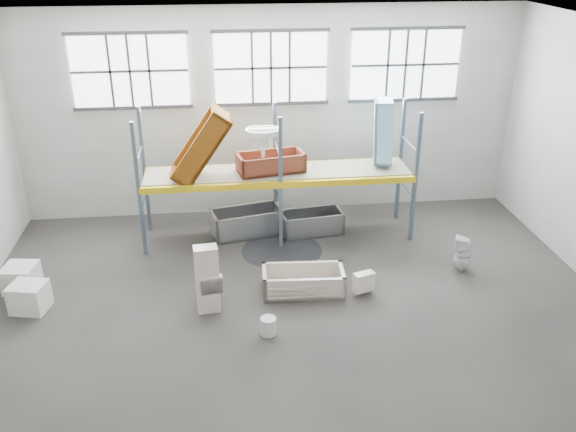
{
  "coord_description": "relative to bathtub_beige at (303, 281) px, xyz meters",
  "views": [
    {
      "loc": [
        -1.25,
        -9.28,
        6.44
      ],
      "look_at": [
        0.0,
        1.5,
        1.4
      ],
      "focal_mm": 38.14,
      "sensor_mm": 36.0,
      "label": 1
    }
  ],
  "objects": [
    {
      "name": "floor",
      "position": [
        -0.24,
        -0.95,
        -0.28
      ],
      "size": [
        12.0,
        10.0,
        0.1
      ],
      "primitive_type": "cube",
      "color": "#4E4742",
      "rests_on": "ground"
    },
    {
      "name": "ceiling",
      "position": [
        -0.24,
        -0.95,
        4.82
      ],
      "size": [
        12.0,
        10.0,
        0.1
      ],
      "primitive_type": "cube",
      "color": "silver",
      "rests_on": "ground"
    },
    {
      "name": "wall_back",
      "position": [
        -0.24,
        4.1,
        2.27
      ],
      "size": [
        12.0,
        0.1,
        5.0
      ],
      "primitive_type": "cube",
      "color": "#A29F96",
      "rests_on": "ground"
    },
    {
      "name": "wall_front",
      "position": [
        -0.24,
        -6.0,
        2.27
      ],
      "size": [
        12.0,
        0.1,
        5.0
      ],
      "primitive_type": "cube",
      "color": "#B0ACA3",
      "rests_on": "ground"
    },
    {
      "name": "window_left",
      "position": [
        -3.44,
        3.99,
        3.37
      ],
      "size": [
        2.6,
        0.04,
        1.6
      ],
      "primitive_type": "cube",
      "color": "white",
      "rests_on": "wall_back"
    },
    {
      "name": "window_mid",
      "position": [
        -0.24,
        3.99,
        3.37
      ],
      "size": [
        2.6,
        0.04,
        1.6
      ],
      "primitive_type": "cube",
      "color": "white",
      "rests_on": "wall_back"
    },
    {
      "name": "window_right",
      "position": [
        2.96,
        3.99,
        3.37
      ],
      "size": [
        2.6,
        0.04,
        1.6
      ],
      "primitive_type": "cube",
      "color": "white",
      "rests_on": "wall_back"
    },
    {
      "name": "rack_upright_la",
      "position": [
        -3.24,
        1.95,
        1.27
      ],
      "size": [
        0.08,
        0.08,
        3.0
      ],
      "primitive_type": "cube",
      "color": "slate",
      "rests_on": "floor"
    },
    {
      "name": "rack_upright_lb",
      "position": [
        -3.24,
        3.15,
        1.27
      ],
      "size": [
        0.08,
        0.08,
        3.0
      ],
      "primitive_type": "cube",
      "color": "slate",
      "rests_on": "floor"
    },
    {
      "name": "rack_upright_ma",
      "position": [
        -0.24,
        1.95,
        1.27
      ],
      "size": [
        0.08,
        0.08,
        3.0
      ],
      "primitive_type": "cube",
      "color": "slate",
      "rests_on": "floor"
    },
    {
      "name": "rack_upright_mb",
      "position": [
        -0.24,
        3.15,
        1.27
      ],
      "size": [
        0.08,
        0.08,
        3.0
      ],
      "primitive_type": "cube",
      "color": "slate",
      "rests_on": "floor"
    },
    {
      "name": "rack_upright_ra",
      "position": [
        2.76,
        1.95,
        1.27
      ],
      "size": [
        0.08,
        0.08,
        3.0
      ],
      "primitive_type": "cube",
      "color": "slate",
      "rests_on": "floor"
    },
    {
      "name": "rack_upright_rb",
      "position": [
        2.76,
        3.15,
        1.27
      ],
      "size": [
        0.08,
        0.08,
        3.0
      ],
      "primitive_type": "cube",
      "color": "slate",
      "rests_on": "floor"
    },
    {
      "name": "rack_beam_front",
      "position": [
        -0.24,
        1.95,
        1.27
      ],
      "size": [
        6.0,
        0.1,
        0.14
      ],
      "primitive_type": "cube",
      "color": "yellow",
      "rests_on": "floor"
    },
    {
      "name": "rack_beam_back",
      "position": [
        -0.24,
        3.15,
        1.27
      ],
      "size": [
        6.0,
        0.1,
        0.14
      ],
      "primitive_type": "cube",
      "color": "yellow",
      "rests_on": "floor"
    },
    {
      "name": "shelf_deck",
      "position": [
        -0.24,
        2.55,
        1.35
      ],
      "size": [
        5.9,
        1.1,
        0.03
      ],
      "primitive_type": "cube",
      "color": "gray",
      "rests_on": "floor"
    },
    {
      "name": "wet_patch",
      "position": [
        -0.24,
        1.75,
        -0.23
      ],
      "size": [
        1.8,
        1.8,
        0.0
      ],
      "primitive_type": "cylinder",
      "color": "black",
      "rests_on": "floor"
    },
    {
      "name": "bathtub_beige",
      "position": [
        0.0,
        0.0,
        0.0
      ],
      "size": [
        1.63,
        0.84,
        0.47
      ],
      "primitive_type": null,
      "rotation": [
        0.0,
        0.0,
        -0.06
      ],
      "color": "beige",
      "rests_on": "floor"
    },
    {
      "name": "cistern_spare",
      "position": [
        1.16,
        -0.24,
        0.05
      ],
      "size": [
        0.44,
        0.31,
        0.38
      ],
      "primitive_type": "cube",
      "rotation": [
        0.0,
        0.0,
        0.33
      ],
      "color": "silver",
      "rests_on": "bathtub_beige"
    },
    {
      "name": "sink_in_tub",
      "position": [
        0.18,
        -0.27,
        -0.07
      ],
      "size": [
        0.51,
        0.51,
        0.14
      ],
      "primitive_type": "imported",
      "rotation": [
        0.0,
        0.0,
        -0.32
      ],
      "color": "beige",
      "rests_on": "bathtub_beige"
    },
    {
      "name": "toilet_beige",
      "position": [
        -1.82,
        -0.23,
        0.15
      ],
      "size": [
        0.54,
        0.81,
        0.77
      ],
      "primitive_type": "imported",
      "rotation": [
        0.0,
        0.0,
        3.29
      ],
      "color": "beige",
      "rests_on": "floor"
    },
    {
      "name": "cistern_tall",
      "position": [
        -1.85,
        -0.45,
        0.43
      ],
      "size": [
        0.46,
        0.32,
        1.33
      ],
      "primitive_type": "cube",
      "rotation": [
        0.0,
        0.0,
        0.11
      ],
      "color": "beige",
      "rests_on": "floor"
    },
    {
      "name": "toilet_white",
      "position": [
        3.41,
        0.45,
        0.15
      ],
      "size": [
        0.45,
        0.45,
        0.77
      ],
      "primitive_type": "imported",
      "rotation": [
        0.0,
        0.0,
        -1.91
      ],
      "color": "white",
      "rests_on": "floor"
    },
    {
      "name": "steel_tub_left",
      "position": [
        -0.95,
        2.69,
        0.07
      ],
      "size": [
        1.77,
        1.11,
        0.6
      ],
      "primitive_type": null,
      "rotation": [
        0.0,
        0.0,
        0.22
      ],
      "color": "#B8BAC2",
      "rests_on": "floor"
    },
    {
      "name": "steel_tub_right",
      "position": [
        0.56,
        2.56,
        0.03
      ],
      "size": [
        1.51,
        0.85,
        0.53
      ],
      "primitive_type": null,
      "rotation": [
        0.0,
        0.0,
        0.13
      ],
      "color": "#A5A6AD",
      "rests_on": "floor"
    },
    {
      "name": "rust_tub_flat",
      "position": [
        -0.39,
        2.51,
        1.59
      ],
      "size": [
        1.57,
        0.95,
        0.41
      ],
      "primitive_type": null,
      "rotation": [
        0.0,
        0.0,
        0.19
      ],
      "color": "brown",
      "rests_on": "shelf_deck"
    },
    {
      "name": "rust_tub_tilted",
      "position": [
        -1.9,
        2.38,
        2.06
      ],
      "size": [
        1.39,
        0.82,
        1.69
      ],
      "primitive_type": null,
      "rotation": [
        0.0,
        -0.96,
        0.01
      ],
      "color": "#843B08",
      "rests_on": "shelf_deck"
    },
    {
      "name": "sink_on_shelf",
      "position": [
        -0.59,
        2.17,
        1.86
      ],
      "size": [
        0.74,
        0.58,
        0.65
      ],
      "primitive_type": "imported",
      "rotation": [
        0.0,
        0.0,
        -0.02
      ],
      "color": "white",
      "rests_on": "rust_tub_flat"
    },
    {
      "name": "blue_tub_upright",
      "position": [
        2.16,
        2.65,
        2.16
      ],
      "size": [
        0.59,
        0.75,
        1.43
      ],
      "primitive_type": null,
      "rotation": [
        0.0,
        1.54,
        -0.23
      ],
      "color": "#8DD1F1",
      "rests_on": "shelf_deck"
    },
    {
      "name": "bucket",
      "position": [
        -0.8,
        -1.34,
        -0.07
      ],
      "size": [
        0.29,
        0.29,
        0.33
      ],
      "primitive_type": "cylinder",
      "rotation": [
        0.0,
        0.0,
        0.04
      ],
      "color": "beige",
      "rests_on": "floor"
    },
    {
      "name": "carton_near",
      "position": [
        -5.16,
        -0.05,
        0.04
      ],
      "size": [
        0.74,
        0.67,
        0.54
      ],
      "primitive_type": "cube",
      "rotation": [
        0.0,
        0.0,
        -0.23
      ],
      "color": "silver",
      "rests_on": "floor"
    },
    {
      "name": "carton_far",
      "position": [
        -5.53,
        0.73,
        0.02
      ],
      "size": [
        0.69,
        0.69,
        0.51
      ],
      "primitive_type": "cube",
      "rotation": [
        0.0,
        0.0,
        -0.14
      ],
      "color": "silver",
      "rests_on": "floor"
    }
  ]
}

